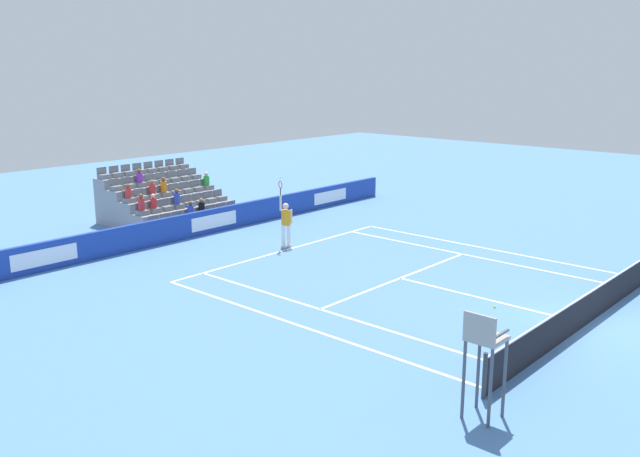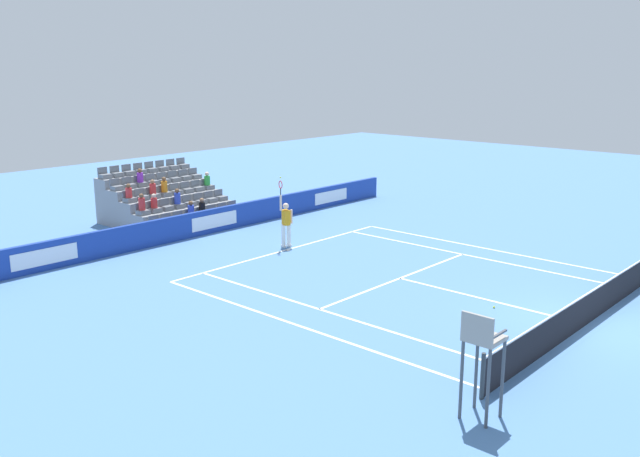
{
  "view_description": "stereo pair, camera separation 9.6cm",
  "coord_description": "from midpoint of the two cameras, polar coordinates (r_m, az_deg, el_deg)",
  "views": [
    {
      "loc": [
        18.54,
        6.47,
        7.09
      ],
      "look_at": [
        -0.2,
        -10.25,
        1.1
      ],
      "focal_mm": 38.55,
      "sensor_mm": 36.0,
      "label": 1
    },
    {
      "loc": [
        18.48,
        6.54,
        7.09
      ],
      "look_at": [
        -0.2,
        -10.25,
        1.1
      ],
      "focal_mm": 38.55,
      "sensor_mm": 36.0,
      "label": 2
    }
  ],
  "objects": [
    {
      "name": "ground_plane",
      "position": [
        20.86,
        21.37,
        -7.42
      ],
      "size": [
        80.0,
        80.0,
        0.0
      ],
      "primitive_type": "plane",
      "color": "#4C7AB2"
    },
    {
      "name": "line_baseline",
      "position": [
        27.04,
        -2.76,
        -1.79
      ],
      "size": [
        10.97,
        0.1,
        0.01
      ],
      "primitive_type": "cube",
      "color": "white",
      "rests_on": "ground"
    },
    {
      "name": "line_service",
      "position": [
        23.65,
        6.77,
        -4.12
      ],
      "size": [
        8.23,
        0.1,
        0.01
      ],
      "primitive_type": "cube",
      "color": "white",
      "rests_on": "ground"
    },
    {
      "name": "line_centre_service",
      "position": [
        22.07,
        13.59,
        -5.71
      ],
      "size": [
        0.1,
        6.4,
        0.01
      ],
      "primitive_type": "cube",
      "color": "white",
      "rests_on": "ground"
    },
    {
      "name": "line_singles_sideline_left",
      "position": [
        20.31,
        1.04,
        -7.01
      ],
      "size": [
        0.1,
        11.89,
        0.01
      ],
      "primitive_type": "cube",
      "color": "white",
      "rests_on": "ground"
    },
    {
      "name": "line_singles_sideline_right",
      "position": [
        26.78,
        12.67,
        -2.27
      ],
      "size": [
        0.1,
        11.89,
        0.01
      ],
      "primitive_type": "cube",
      "color": "white",
      "rests_on": "ground"
    },
    {
      "name": "line_doubles_sideline_left",
      "position": [
        19.36,
        -1.64,
        -8.06
      ],
      "size": [
        0.1,
        11.89,
        0.01
      ],
      "primitive_type": "cube",
      "color": "white",
      "rests_on": "ground"
    },
    {
      "name": "line_doubles_sideline_right",
      "position": [
        27.95,
        14.06,
        -1.69
      ],
      "size": [
        0.1,
        11.89,
        0.01
      ],
      "primitive_type": "cube",
      "color": "white",
      "rests_on": "ground"
    },
    {
      "name": "line_centre_mark",
      "position": [
        26.97,
        -2.61,
        -1.83
      ],
      "size": [
        0.1,
        0.2,
        0.01
      ],
      "primitive_type": "cube",
      "color": "white",
      "rests_on": "ground"
    },
    {
      "name": "sponsor_barrier",
      "position": [
        30.11,
        -8.77,
        0.65
      ],
      "size": [
        23.01,
        0.22,
        1.05
      ],
      "color": "#193899",
      "rests_on": "ground"
    },
    {
      "name": "tennis_net",
      "position": [
        20.7,
        21.49,
        -6.15
      ],
      "size": [
        11.97,
        0.1,
        1.07
      ],
      "color": "#33383D",
      "rests_on": "ground"
    },
    {
      "name": "tennis_player",
      "position": [
        27.32,
        -2.75,
        0.5
      ],
      "size": [
        0.51,
        0.43,
        2.85
      ],
      "color": "white",
      "rests_on": "ground"
    },
    {
      "name": "umpire_chair",
      "position": [
        14.37,
        13.48,
        -9.77
      ],
      "size": [
        0.7,
        0.7,
        2.34
      ],
      "color": "#474C54",
      "rests_on": "ground"
    },
    {
      "name": "stadium_stand",
      "position": [
        32.82,
        -12.75,
        2.06
      ],
      "size": [
        4.96,
        4.75,
        2.6
      ],
      "color": "gray",
      "rests_on": "ground"
    },
    {
      "name": "loose_tennis_ball",
      "position": [
        21.34,
        14.37,
        -6.34
      ],
      "size": [
        0.07,
        0.07,
        0.07
      ],
      "primitive_type": "sphere",
      "color": "#D1E533",
      "rests_on": "ground"
    }
  ]
}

